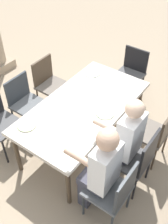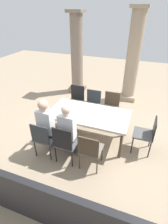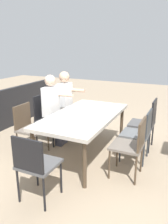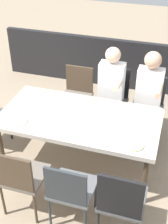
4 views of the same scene
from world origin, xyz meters
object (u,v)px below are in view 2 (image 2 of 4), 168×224
at_px(stone_column_near, 77,55).
at_px(diner_woman_green, 47,124).
at_px(chair_west_north, 76,99).
at_px(plate_0, 68,102).
at_px(chair_mid_north, 92,103).
at_px(diner_man_white, 69,130).
at_px(chair_head_east, 147,133).
at_px(stone_column_centre, 133,58).
at_px(plate_1, 85,120).
at_px(chair_mid_south, 65,142).
at_px(chair_east_south, 90,149).
at_px(plate_2, 119,111).
at_px(dining_table, 89,115).
at_px(chair_west_south, 44,137).
at_px(chair_east_north, 111,106).

bearing_deg(stone_column_near, diner_woman_green, -78.83).
relative_size(chair_west_north, plate_0, 4.06).
relative_size(chair_mid_north, diner_man_white, 0.65).
relative_size(chair_head_east, diner_man_white, 0.66).
xyz_separation_m(chair_mid_north, stone_column_centre, (0.81, 1.72, 0.95)).
bearing_deg(plate_1, chair_west_north, 120.82).
bearing_deg(chair_head_east, chair_mid_south, -149.67).
xyz_separation_m(chair_east_south, diner_man_white, (-0.55, 0.19, 0.20)).
bearing_deg(plate_2, chair_mid_north, 145.85).
bearing_deg(chair_mid_north, chair_head_east, -30.11).
xyz_separation_m(chair_mid_south, stone_column_centre, (0.81, 3.56, 0.93)).
distance_m(plate_0, plate_1, 0.98).
bearing_deg(dining_table, stone_column_centre, 76.98).
height_order(chair_mid_north, plate_1, chair_mid_north).
xyz_separation_m(chair_west_south, diner_woman_green, (-0.00, 0.20, 0.22)).
distance_m(dining_table, diner_man_white, 0.76).
bearing_deg(diner_man_white, chair_mid_south, -89.17).
height_order(chair_mid_south, stone_column_centre, stone_column_centre).
height_order(chair_mid_south, chair_head_east, chair_mid_south).
distance_m(chair_east_north, plate_0, 1.22).
bearing_deg(chair_head_east, chair_mid_north, 149.89).
xyz_separation_m(chair_mid_north, chair_east_north, (0.54, 0.00, 0.02)).
bearing_deg(diner_woman_green, dining_table, 45.22).
bearing_deg(chair_east_north, stone_column_centre, 81.17).
relative_size(stone_column_near, plate_0, 12.30).
relative_size(chair_east_north, plate_0, 3.89).
height_order(chair_west_north, plate_0, chair_west_north).
height_order(chair_mid_north, chair_head_east, chair_head_east).
bearing_deg(diner_man_white, chair_head_east, 24.69).
bearing_deg(diner_man_white, chair_east_south, -19.18).
xyz_separation_m(stone_column_near, plate_2, (2.05, -2.31, -0.64)).
distance_m(dining_table, chair_east_north, 0.99).
bearing_deg(chair_west_south, chair_head_east, 23.72).
xyz_separation_m(chair_west_north, plate_0, (0.01, -0.59, 0.21)).
bearing_deg(chair_mid_south, chair_east_north, 73.52).
bearing_deg(stone_column_centre, chair_mid_south, -102.84).
bearing_deg(stone_column_centre, chair_head_east, -73.76).
bearing_deg(chair_west_south, stone_column_near, 100.61).
bearing_deg(stone_column_centre, chair_mid_north, -115.25).
xyz_separation_m(chair_mid_south, plate_1, (0.23, 0.60, 0.22)).
distance_m(chair_west_north, stone_column_near, 2.03).
distance_m(diner_man_white, stone_column_centre, 3.54).
xyz_separation_m(dining_table, chair_west_south, (-0.72, -0.92, -0.17)).
distance_m(chair_west_north, chair_east_north, 1.06).
bearing_deg(chair_east_north, stone_column_near, 135.10).
bearing_deg(chair_head_east, chair_east_north, 138.46).
xyz_separation_m(diner_woman_green, plate_2, (1.39, 1.05, 0.02)).
relative_size(chair_west_south, diner_man_white, 0.66).
height_order(diner_man_white, plate_2, diner_man_white).
bearing_deg(dining_table, chair_head_east, 0.00).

